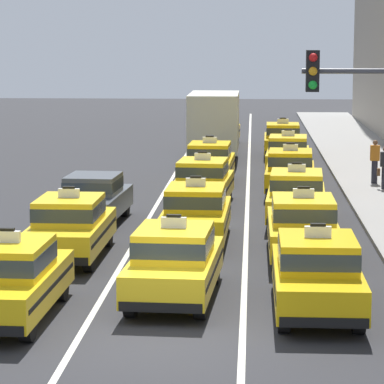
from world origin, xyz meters
TOP-DOWN VIEW (x-y plane):
  - ground_plane at (0.00, 0.00)m, footprint 160.00×160.00m
  - lane_stripe_left_center at (-1.60, 20.00)m, footprint 0.14×80.00m
  - lane_stripe_center_right at (1.60, 20.00)m, footprint 0.14×80.00m
  - taxi_left_nearest at (-3.24, 1.33)m, footprint 1.90×4.59m
  - taxi_left_second at (-3.05, 7.20)m, footprint 1.85×4.57m
  - sedan_left_third at (-3.22, 12.23)m, footprint 1.98×4.39m
  - taxi_center_nearest at (0.05, 3.13)m, footprint 2.03×4.64m
  - taxi_center_second at (0.17, 9.42)m, footprint 1.91×4.59m
  - taxi_center_third at (0.05, 15.71)m, footprint 2.08×4.66m
  - taxi_center_fourth at (0.04, 21.43)m, footprint 1.96×4.62m
  - box_truck_center_fifth at (-0.07, 29.42)m, footprint 2.31×6.96m
  - taxi_center_sixth at (0.07, 36.01)m, footprint 1.97×4.62m
  - taxi_right_nearest at (3.15, 2.24)m, footprint 1.84×4.57m
  - taxi_right_second at (3.11, 7.57)m, footprint 1.83×4.57m
  - taxi_right_third at (3.17, 12.79)m, footprint 2.03×4.64m
  - taxi_right_fourth at (3.20, 18.85)m, footprint 2.02×4.64m
  - taxi_right_fifth at (3.30, 24.56)m, footprint 2.04×4.65m
  - taxi_right_sixth at (3.26, 31.00)m, footprint 1.89×4.59m
  - pedestrian_near_crosswalk at (6.59, 20.83)m, footprint 0.36×0.24m

SIDE VIEW (x-z plane):
  - ground_plane at x=0.00m, z-range 0.00..0.00m
  - lane_stripe_left_center at x=-1.60m, z-range 0.00..0.01m
  - lane_stripe_center_right at x=1.60m, z-range 0.00..0.01m
  - sedan_left_third at x=-3.22m, z-range 0.06..1.64m
  - taxi_left_nearest at x=-3.24m, z-range -0.10..1.86m
  - taxi_left_second at x=-3.05m, z-range -0.10..1.86m
  - taxi_center_nearest at x=0.05m, z-range -0.10..1.86m
  - taxi_center_second at x=0.17m, z-range -0.10..1.86m
  - taxi_center_third at x=0.05m, z-range -0.10..1.86m
  - taxi_center_fourth at x=0.04m, z-range -0.10..1.86m
  - taxi_center_sixth at x=0.07m, z-range -0.10..1.86m
  - taxi_right_nearest at x=3.15m, z-range -0.10..1.86m
  - taxi_right_second at x=3.11m, z-range -0.10..1.86m
  - taxi_right_third at x=3.17m, z-range -0.10..1.86m
  - taxi_right_fourth at x=3.20m, z-range -0.10..1.86m
  - taxi_right_fifth at x=3.30m, z-range -0.10..1.86m
  - taxi_right_sixth at x=3.26m, z-range -0.10..1.86m
  - pedestrian_near_crosswalk at x=6.59m, z-range 0.16..1.88m
  - box_truck_center_fifth at x=-0.07m, z-range 0.14..3.41m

